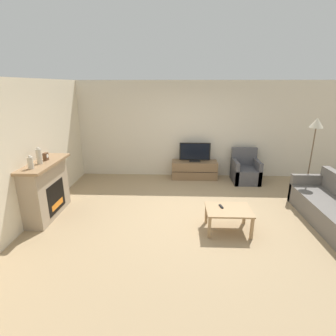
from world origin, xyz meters
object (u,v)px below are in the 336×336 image
armchair (245,171)px  fireplace (46,189)px  tv_stand (194,170)px  tv (195,153)px  coffee_table (228,212)px  mantel_clock (46,157)px  remote (221,206)px  mantel_vase_left (30,163)px  mantel_vase_centre_left (39,156)px  floor_lamp (316,130)px

armchair → fireplace: bearing=-154.2°
tv_stand → tv: size_ratio=1.48×
coffee_table → tv: bearing=99.1°
mantel_clock → coffee_table: 3.70m
tv → remote: bearing=-83.1°
mantel_vase_left → tv_stand: 4.29m
mantel_vase_centre_left → mantel_vase_left: bearing=-90.0°
armchair → tv: bearing=172.0°
fireplace → armchair: bearing=25.8°
armchair → coffee_table: (-0.94, -2.63, 0.08)m
fireplace → mantel_clock: (0.02, 0.14, 0.64)m
mantel_clock → floor_lamp: bearing=10.3°
tv_stand → armchair: armchair is taller
fireplace → mantel_vase_centre_left: mantel_vase_centre_left is taller
mantel_vase_left → tv: mantel_vase_left is taller
mantel_vase_left → tv_stand: bearing=42.0°
mantel_vase_left → armchair: mantel_vase_left is taller
tv_stand → mantel_vase_centre_left: bearing=-141.4°
mantel_clock → floor_lamp: 5.80m
fireplace → mantel_vase_centre_left: 0.72m
armchair → remote: bearing=-112.7°
mantel_clock → armchair: 5.01m
tv → coffee_table: 2.89m
armchair → tv_stand: bearing=171.9°
mantel_clock → floor_lamp: size_ratio=0.08×
mantel_vase_left → coffee_table: mantel_vase_left is taller
floor_lamp → mantel_vase_centre_left: bearing=-167.4°
tv → fireplace: bearing=-142.7°
fireplace → coffee_table: (3.57, -0.45, -0.21)m
fireplace → remote: size_ratio=8.95×
armchair → floor_lamp: bearing=-39.9°
mantel_clock → mantel_vase_centre_left: bearing=-90.2°
fireplace → mantel_clock: size_ratio=9.25×
coffee_table → remote: 0.17m
mantel_clock → tv_stand: size_ratio=0.12×
remote → coffee_table: bearing=-47.9°
mantel_clock → mantel_vase_left: bearing=-90.1°
mantel_vase_left → tv_stand: size_ratio=0.19×
mantel_vase_left → mantel_clock: 0.56m
tv_stand → remote: size_ratio=8.24×
mantel_vase_left → floor_lamp: size_ratio=0.13×
tv_stand → remote: 2.77m
remote → floor_lamp: floor_lamp is taller
remote → floor_lamp: bearing=21.4°
mantel_clock → tv_stand: 3.94m
fireplace → tv: bearing=37.3°
mantel_vase_left → tv: bearing=42.0°
mantel_clock → tv_stand: mantel_clock is taller
armchair → remote: armchair is taller
fireplace → floor_lamp: size_ratio=0.74×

